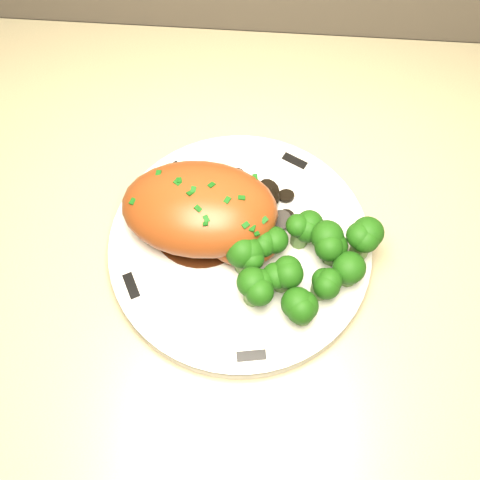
{
  "coord_description": "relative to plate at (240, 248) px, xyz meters",
  "views": [
    {
      "loc": [
        -0.59,
        1.37,
        1.41
      ],
      "look_at": [
        -0.61,
        1.65,
        0.83
      ],
      "focal_mm": 45.0,
      "sensor_mm": 36.0,
      "label": 1
    }
  ],
  "objects": [
    {
      "name": "gravy_pool",
      "position": [
        -0.04,
        0.02,
        0.01
      ],
      "size": [
        0.11,
        0.11,
        0.0
      ],
      "primitive_type": "cylinder",
      "color": "#361709",
      "rests_on": "plate"
    },
    {
      "name": "rim_accent_1",
      "position": [
        -0.09,
        0.09,
        0.01
      ],
      "size": [
        0.03,
        0.03,
        0.0
      ],
      "primitive_type": "cube",
      "rotation": [
        0.0,
        0.0,
        3.93
      ],
      "color": "black",
      "rests_on": "plate"
    },
    {
      "name": "rim_accent_2",
      "position": [
        -0.11,
        -0.06,
        0.01
      ],
      "size": [
        0.02,
        0.03,
        0.0
      ],
      "primitive_type": "cube",
      "rotation": [
        0.0,
        0.0,
        5.19
      ],
      "color": "black",
      "rests_on": "plate"
    },
    {
      "name": "rim_accent_0",
      "position": [
        0.06,
        0.11,
        0.01
      ],
      "size": [
        0.03,
        0.02,
        0.0
      ],
      "primitive_type": "cube",
      "rotation": [
        0.0,
        0.0,
        2.68
      ],
      "color": "black",
      "rests_on": "plate"
    },
    {
      "name": "mushroom_pile",
      "position": [
        0.03,
        0.05,
        0.01
      ],
      "size": [
        0.09,
        0.07,
        0.02
      ],
      "color": "black",
      "rests_on": "plate"
    },
    {
      "name": "broccoli_florets",
      "position": [
        0.07,
        -0.03,
        0.04
      ],
      "size": [
        0.15,
        0.12,
        0.05
      ],
      "rotation": [
        0.0,
        0.0,
        -0.03
      ],
      "color": "#4E7832",
      "rests_on": "plate"
    },
    {
      "name": "rim_accent_4",
      "position": [
        0.12,
        -0.02,
        0.01
      ],
      "size": [
        0.01,
        0.03,
        0.0
      ],
      "primitive_type": "cube",
      "rotation": [
        0.0,
        0.0,
        7.7
      ],
      "color": "black",
      "rests_on": "plate"
    },
    {
      "name": "chicken_breast",
      "position": [
        -0.04,
        0.02,
        0.04
      ],
      "size": [
        0.17,
        0.12,
        0.06
      ],
      "rotation": [
        0.0,
        0.0,
        -0.02
      ],
      "color": "brown",
      "rests_on": "plate"
    },
    {
      "name": "plate",
      "position": [
        0.0,
        0.0,
        0.0
      ],
      "size": [
        0.33,
        0.33,
        0.02
      ],
      "primitive_type": "cylinder",
      "rotation": [
        0.0,
        0.0,
        0.16
      ],
      "color": "silver",
      "rests_on": "counter"
    },
    {
      "name": "rim_accent_3",
      "position": [
        0.02,
        -0.12,
        0.01
      ],
      "size": [
        0.03,
        0.02,
        0.0
      ],
      "primitive_type": "cube",
      "rotation": [
        0.0,
        0.0,
        6.45
      ],
      "color": "black",
      "rests_on": "plate"
    }
  ]
}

